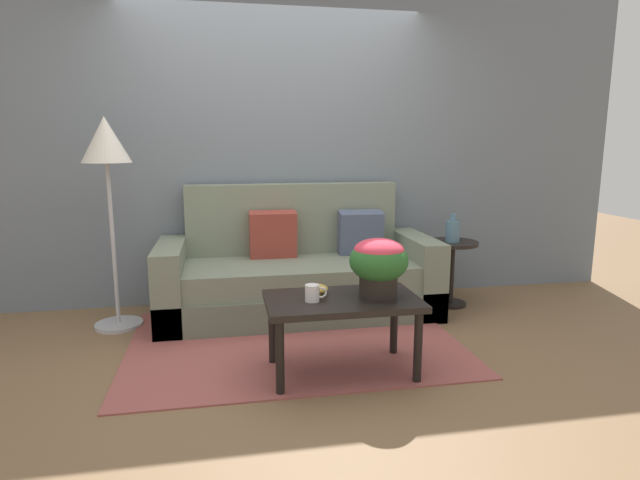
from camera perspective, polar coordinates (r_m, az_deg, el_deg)
name	(u,v)px	position (r m, az deg, el deg)	size (l,w,h in m)	color
ground_plane	(297,350)	(3.62, -2.54, -11.92)	(14.00, 14.00, 0.00)	brown
wall_back	(275,146)	(4.60, -4.97, 10.27)	(6.40, 0.12, 2.72)	slate
area_rug	(294,341)	(3.74, -2.85, -11.06)	(2.27, 1.65, 0.01)	#994C47
couch	(298,274)	(4.29, -2.38, -3.80)	(2.21, 0.87, 1.04)	#626B59
coffee_table	(342,308)	(3.14, 2.46, -7.47)	(0.91, 0.54, 0.48)	black
side_table	(452,261)	(4.59, 14.25, -2.27)	(0.43, 0.43, 0.56)	black
floor_lamp	(107,158)	(4.10, -22.36, 8.29)	(0.35, 0.35, 1.58)	#B2B2B7
potted_plant	(379,262)	(3.11, 6.46, -2.38)	(0.35, 0.35, 0.35)	black
coffee_mug	(313,293)	(3.04, -0.79, -5.84)	(0.13, 0.08, 0.10)	white
snack_bowl	(318,289)	(3.17, -0.23, -5.42)	(0.13, 0.13, 0.07)	gold
table_vase	(453,230)	(4.52, 14.37, 1.03)	(0.12, 0.12, 0.24)	slate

